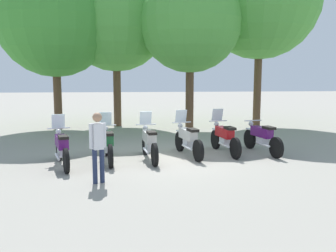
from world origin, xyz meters
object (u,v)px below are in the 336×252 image
motorcycle_3 (188,139)px  tree_0 (54,19)px  motorcycle_0 (62,147)px  tree_2 (190,21)px  motorcycle_2 (149,142)px  motorcycle_4 (224,137)px  motorcycle_5 (262,137)px  person_0 (98,142)px  motorcycle_1 (108,143)px  tree_1 (116,18)px

motorcycle_3 → tree_0: tree_0 is taller
motorcycle_0 → tree_2: bearing=-52.8°
motorcycle_2 → motorcycle_4: same height
tree_2 → motorcycle_5: bearing=-73.0°
person_0 → motorcycle_2: bearing=128.0°
motorcycle_1 → tree_2: 7.90m
motorcycle_3 → tree_0: (-5.09, 6.14, 4.37)m
motorcycle_2 → tree_1: tree_1 is taller
motorcycle_0 → motorcycle_5: bearing=-96.7°
motorcycle_5 → person_0: size_ratio=1.32×
motorcycle_5 → tree_0: bearing=39.0°
motorcycle_2 → motorcycle_5: (3.60, 0.63, -0.01)m
tree_1 → motorcycle_3: bearing=-70.4°
motorcycle_3 → tree_2: (0.83, 5.37, 4.24)m
motorcycle_5 → tree_2: 6.86m
motorcycle_5 → tree_1: bearing=23.4°
motorcycle_4 → tree_1: size_ratio=0.29×
motorcycle_1 → tree_0: bearing=13.2°
motorcycle_3 → person_0: size_ratio=1.31×
tree_1 → motorcycle_4: bearing=-61.1°
motorcycle_5 → tree_0: (-7.49, 5.91, 4.39)m
motorcycle_3 → motorcycle_4: 1.23m
motorcycle_3 → motorcycle_0: bearing=91.4°
motorcycle_1 → tree_0: 8.37m
motorcycle_0 → motorcycle_1: size_ratio=0.97×
motorcycle_2 → person_0: bearing=143.0°
motorcycle_4 → tree_2: size_ratio=0.31×
person_0 → tree_2: (3.28, 8.03, 3.81)m
motorcycle_2 → tree_2: (2.02, 5.77, 4.24)m
motorcycle_0 → motorcycle_4: same height
motorcycle_4 → motorcycle_3: bearing=92.4°
motorcycle_0 → tree_0: size_ratio=0.28×
motorcycle_4 → person_0: size_ratio=1.33×
motorcycle_4 → tree_1: (-3.64, 6.60, 4.53)m
motorcycle_4 → motorcycle_5: size_ratio=1.01×
tree_0 → tree_2: bearing=-7.5°
motorcycle_5 → tree_1: tree_1 is taller
motorcycle_0 → motorcycle_1: bearing=-86.3°
motorcycle_1 → motorcycle_2: same height
tree_1 → tree_2: 3.61m
motorcycle_4 → motorcycle_2: bearing=95.6°
motorcycle_3 → motorcycle_5: motorcycle_3 is taller
motorcycle_2 → motorcycle_3: bearing=-79.5°
motorcycle_0 → motorcycle_3: same height
motorcycle_2 → person_0: 2.62m
motorcycle_3 → tree_1: size_ratio=0.29×
tree_1 → tree_0: bearing=-164.8°
motorcycle_2 → motorcycle_5: motorcycle_2 is taller
motorcycle_1 → tree_1: (-0.05, 7.33, 4.53)m
motorcycle_1 → person_0: (-0.05, -2.19, 0.44)m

